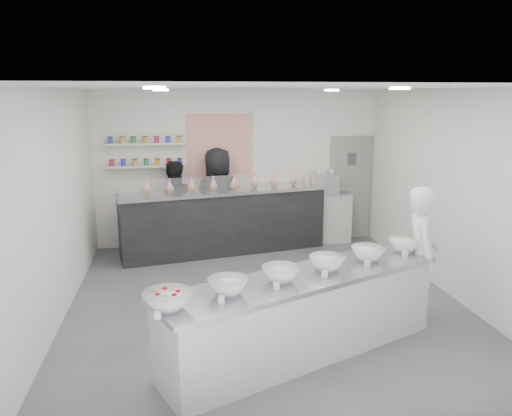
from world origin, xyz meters
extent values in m
plane|color=#515156|center=(0.00, 0.00, 0.00)|extent=(6.00, 6.00, 0.00)
plane|color=white|center=(0.00, 0.00, 3.00)|extent=(6.00, 6.00, 0.00)
plane|color=white|center=(0.00, 3.00, 1.50)|extent=(5.50, 0.00, 5.50)
plane|color=white|center=(-2.75, 0.00, 1.50)|extent=(0.00, 6.00, 6.00)
plane|color=white|center=(2.75, 0.00, 1.50)|extent=(0.00, 6.00, 6.00)
cube|color=gray|center=(2.30, 2.97, 1.05)|extent=(0.88, 0.04, 2.10)
cube|color=#E75847|center=(-0.35, 2.98, 1.95)|extent=(1.25, 0.03, 1.20)
cube|color=silver|center=(-1.75, 2.90, 1.60)|extent=(1.45, 0.22, 0.04)
cube|color=silver|center=(-1.75, 2.90, 2.02)|extent=(1.45, 0.22, 0.04)
cylinder|color=white|center=(-1.40, -1.00, 2.98)|extent=(0.24, 0.24, 0.02)
cylinder|color=white|center=(1.40, -1.00, 2.98)|extent=(0.24, 0.24, 0.02)
cylinder|color=white|center=(-1.40, 1.60, 2.98)|extent=(0.24, 0.24, 0.02)
cylinder|color=white|center=(1.40, 1.60, 2.98)|extent=(0.24, 0.24, 0.02)
cube|color=#B6B7B2|center=(0.16, -1.53, 0.48)|extent=(3.51, 2.12, 0.95)
cube|color=black|center=(-0.35, 2.40, 0.60)|extent=(3.93, 1.43, 1.20)
cube|color=white|center=(-0.28, 2.07, 1.36)|extent=(3.74, 0.74, 0.33)
cube|color=#B6B7B2|center=(1.55, 2.78, 0.50)|extent=(1.35, 0.43, 1.00)
cube|color=#93969E|center=(1.71, 2.78, 1.19)|extent=(0.49, 0.34, 0.37)
imported|color=white|center=(1.86, -0.93, 0.90)|extent=(0.58, 0.74, 1.80)
imported|color=black|center=(-1.28, 2.65, 0.86)|extent=(0.93, 0.77, 1.72)
imported|color=black|center=(-0.44, 2.65, 0.98)|extent=(1.07, 0.81, 1.96)
camera|label=1|loc=(-1.20, -6.61, 2.91)|focal=35.00mm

